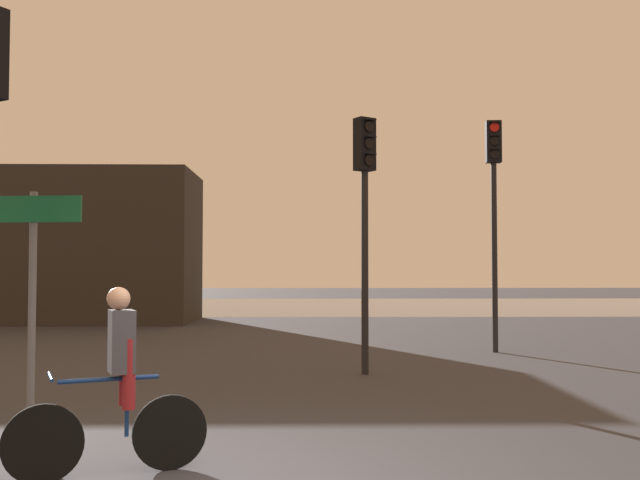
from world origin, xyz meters
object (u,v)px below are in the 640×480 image
at_px(direction_sign_post, 32,276).
at_px(cyclist, 117,380).
at_px(traffic_light_far_right, 494,192).
at_px(traffic_light_center, 365,195).

distance_m(direction_sign_post, cyclist, 2.09).
relative_size(traffic_light_far_right, direction_sign_post, 1.91).
xyz_separation_m(traffic_light_center, cyclist, (-2.64, -5.83, -2.21)).
bearing_deg(cyclist, traffic_light_center, -46.74).
relative_size(traffic_light_center, traffic_light_far_right, 0.88).
xyz_separation_m(direction_sign_post, cyclist, (1.28, -1.40, -0.88)).
height_order(traffic_light_center, direction_sign_post, traffic_light_center).
distance_m(traffic_light_center, cyclist, 6.77).
bearing_deg(traffic_light_far_right, traffic_light_center, 50.24).
bearing_deg(direction_sign_post, traffic_light_center, -125.63).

